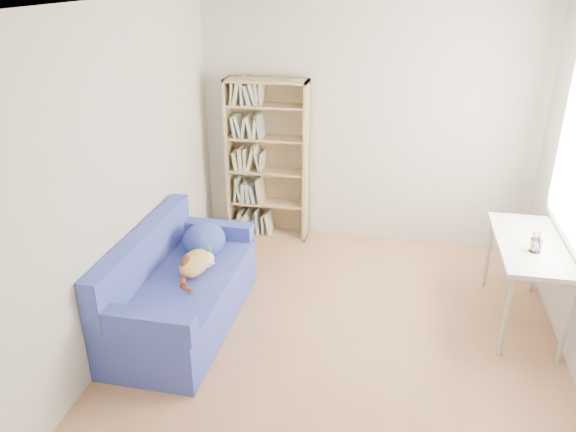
% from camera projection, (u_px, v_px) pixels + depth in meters
% --- Properties ---
extents(ground, '(4.00, 4.00, 0.00)m').
position_uv_depth(ground, '(340.00, 340.00, 4.59)').
color(ground, '#A56F4A').
rests_on(ground, ground).
extents(room_shell, '(3.54, 4.04, 2.62)m').
position_uv_depth(room_shell, '(364.00, 148.00, 3.94)').
color(room_shell, silver).
rests_on(room_shell, ground).
extents(sofa, '(0.84, 1.71, 0.84)m').
position_uv_depth(sofa, '(180.00, 288.00, 4.72)').
color(sofa, navy).
rests_on(sofa, ground).
extents(bookshelf, '(0.88, 0.27, 1.75)m').
position_uv_depth(bookshelf, '(268.00, 167.00, 6.11)').
color(bookshelf, tan).
rests_on(bookshelf, ground).
extents(desk, '(0.53, 1.16, 0.75)m').
position_uv_depth(desk, '(529.00, 251.00, 4.59)').
color(desk, silver).
rests_on(desk, ground).
extents(pen_cup, '(0.09, 0.09, 0.18)m').
position_uv_depth(pen_cup, '(536.00, 244.00, 4.39)').
color(pen_cup, white).
rests_on(pen_cup, desk).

